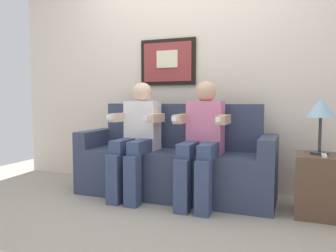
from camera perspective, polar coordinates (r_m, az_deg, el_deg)
ground_plane at (r=3.05m, az=-1.05°, el=-13.42°), size 5.60×5.60×0.00m
back_wall_assembly at (r=3.64m, az=3.46°, el=10.19°), size 4.31×0.10×2.60m
couch at (r=3.27m, az=1.12°, el=-6.56°), size 1.91×0.58×0.90m
person_on_left at (r=3.20m, az=-5.31°, el=-1.50°), size 0.46×0.56×1.11m
person_on_right at (r=2.97m, az=5.85°, el=-1.97°), size 0.46×0.56×1.11m
side_table_right at (r=3.00m, az=24.81°, el=-9.23°), size 0.40×0.40×0.50m
table_lamp at (r=2.94m, az=24.75°, el=2.50°), size 0.22×0.22×0.46m
spare_remote_on_table at (r=2.85m, az=25.20°, el=-4.60°), size 0.04×0.13×0.02m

